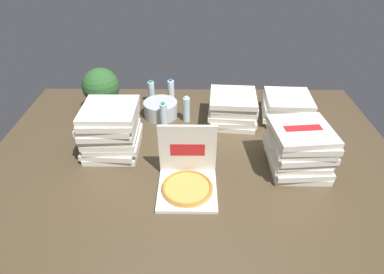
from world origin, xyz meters
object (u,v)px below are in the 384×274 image
at_px(pizza_stack_center_far, 233,108).
at_px(water_bottle_1, 187,109).
at_px(pizza_stack_right_far, 286,108).
at_px(pizza_stack_left_far, 299,149).
at_px(water_bottle_3, 171,91).
at_px(potted_plant, 101,89).
at_px(water_bottle_2, 152,93).
at_px(pizza_stack_right_near, 111,130).
at_px(water_bottle_4, 164,116).
at_px(water_bottle_0, 134,115).
at_px(ice_bucket, 161,109).
at_px(open_pizza_box, 187,178).

xyz_separation_m(pizza_stack_center_far, water_bottle_1, (-0.41, 0.00, -0.02)).
distance_m(pizza_stack_right_far, water_bottle_1, 0.90).
xyz_separation_m(pizza_stack_left_far, water_bottle_3, (-0.98, 1.01, -0.06)).
xyz_separation_m(pizza_stack_left_far, pizza_stack_center_far, (-0.41, 0.66, -0.04)).
xyz_separation_m(pizza_stack_right_far, potted_plant, (-1.69, 0.11, 0.12)).
bearing_deg(water_bottle_2, pizza_stack_center_far, -23.07).
relative_size(pizza_stack_right_near, potted_plant, 1.01).
xyz_separation_m(water_bottle_1, potted_plant, (-0.78, 0.17, 0.11)).
bearing_deg(pizza_stack_left_far, potted_plant, 152.77).
distance_m(pizza_stack_left_far, water_bottle_1, 1.05).
distance_m(pizza_stack_right_far, water_bottle_4, 1.11).
height_order(water_bottle_0, water_bottle_2, same).
distance_m(water_bottle_1, water_bottle_4, 0.22).
bearing_deg(ice_bucket, water_bottle_4, -76.88).
relative_size(pizza_stack_left_far, water_bottle_4, 1.82).
xyz_separation_m(pizza_stack_right_far, water_bottle_0, (-1.35, -0.15, 0.01)).
bearing_deg(pizza_stack_right_far, water_bottle_2, 167.87).
bearing_deg(ice_bucket, open_pizza_box, -74.35).
distance_m(water_bottle_1, water_bottle_3, 0.39).
distance_m(pizza_stack_right_near, pizza_stack_center_far, 1.08).
xyz_separation_m(water_bottle_1, water_bottle_3, (-0.16, 0.35, 0.00)).
relative_size(water_bottle_3, potted_plant, 0.57).
bearing_deg(water_bottle_4, pizza_stack_left_far, -28.39).
bearing_deg(pizza_stack_left_far, water_bottle_1, 141.25).
height_order(water_bottle_3, potted_plant, potted_plant).
height_order(pizza_stack_center_far, water_bottle_3, pizza_stack_center_far).
xyz_separation_m(pizza_stack_right_near, pizza_stack_center_far, (0.98, 0.46, -0.07)).
bearing_deg(pizza_stack_right_far, water_bottle_4, -171.60).
height_order(pizza_stack_right_far, pizza_stack_center_far, pizza_stack_center_far).
height_order(pizza_stack_right_near, potted_plant, potted_plant).
height_order(open_pizza_box, water_bottle_2, open_pizza_box).
bearing_deg(open_pizza_box, pizza_stack_left_far, 14.50).
bearing_deg(water_bottle_3, pizza_stack_right_far, -15.84).
bearing_deg(water_bottle_4, water_bottle_2, 109.56).
bearing_deg(water_bottle_1, pizza_stack_right_near, -140.78).
distance_m(pizza_stack_left_far, water_bottle_2, 1.53).
relative_size(pizza_stack_right_near, water_bottle_1, 1.77).
relative_size(open_pizza_box, water_bottle_1, 1.73).
xyz_separation_m(pizza_stack_right_near, water_bottle_0, (0.12, 0.36, -0.08)).
bearing_deg(water_bottle_4, pizza_stack_right_near, -136.38).
bearing_deg(water_bottle_3, ice_bucket, -106.61).
bearing_deg(potted_plant, water_bottle_1, -12.06).
height_order(open_pizza_box, water_bottle_4, open_pizza_box).
relative_size(pizza_stack_right_near, water_bottle_2, 1.77).
bearing_deg(water_bottle_0, water_bottle_2, 76.44).
distance_m(pizza_stack_right_far, water_bottle_0, 1.36).
bearing_deg(pizza_stack_right_near, ice_bucket, 59.18).
distance_m(pizza_stack_right_near, water_bottle_3, 0.91).
relative_size(pizza_stack_right_near, pizza_stack_right_far, 0.95).
bearing_deg(pizza_stack_right_near, pizza_stack_right_far, 19.33).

